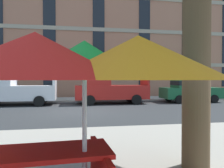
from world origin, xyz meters
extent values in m
plane|color=#2D3033|center=(0.00, 0.00, 0.00)|extent=(120.00, 120.00, 0.00)
cube|color=#B2ADA3|center=(0.00, 6.80, 0.06)|extent=(56.00, 3.60, 0.12)
cube|color=#A87056|center=(0.00, 15.00, 9.60)|extent=(44.68, 12.00, 19.20)
cube|color=#9E937F|center=(0.00, 8.96, 3.20)|extent=(43.78, 0.08, 0.36)
cube|color=#9E937F|center=(0.00, 8.96, 6.40)|extent=(43.78, 0.08, 0.36)
cube|color=silver|center=(-3.82, 3.70, 0.82)|extent=(5.10, 1.90, 0.96)
cube|color=silver|center=(-1.35, 3.70, 1.48)|extent=(0.16, 1.75, 0.36)
cylinder|color=black|center=(-2.24, 4.65, 0.34)|extent=(0.68, 0.22, 0.68)
cylinder|color=black|center=(-2.24, 2.75, 0.34)|extent=(0.68, 0.22, 0.68)
cube|color=#B21E19|center=(2.55, 3.70, 0.82)|extent=(5.10, 1.90, 0.96)
cube|color=#B21E19|center=(1.45, 3.70, 1.75)|extent=(1.90, 1.75, 0.90)
cube|color=#B21E19|center=(5.02, 3.70, 1.48)|extent=(0.16, 1.75, 0.36)
cylinder|color=black|center=(4.13, 4.65, 0.34)|extent=(0.68, 0.22, 0.68)
cylinder|color=black|center=(4.13, 2.75, 0.34)|extent=(0.68, 0.22, 0.68)
cylinder|color=black|center=(0.96, 4.65, 0.34)|extent=(0.68, 0.22, 0.68)
cylinder|color=black|center=(0.96, 2.75, 0.34)|extent=(0.68, 0.22, 0.68)
cube|color=#195933|center=(8.64, 3.70, 0.70)|extent=(4.40, 1.76, 0.80)
cube|color=#195933|center=(8.49, 3.70, 1.44)|extent=(2.30, 1.55, 0.68)
cube|color=black|center=(8.49, 3.70, 1.44)|extent=(2.32, 1.57, 0.32)
cylinder|color=black|center=(10.00, 4.58, 0.30)|extent=(0.60, 0.22, 0.60)
cylinder|color=black|center=(10.00, 2.82, 0.30)|extent=(0.60, 0.22, 0.60)
cylinder|color=black|center=(7.28, 4.58, 0.30)|extent=(0.60, 0.22, 0.60)
cylinder|color=black|center=(7.28, 2.82, 0.30)|extent=(0.60, 0.22, 0.60)
cylinder|color=silver|center=(0.05, -9.00, 1.06)|extent=(0.06, 0.06, 2.12)
cone|color=green|center=(1.00, -9.00, 1.91)|extent=(1.66, 1.66, 0.43)
cone|color=#E5668C|center=(0.52, -8.18, 1.91)|extent=(1.66, 1.66, 0.43)
cone|color=blue|center=(-0.42, -8.18, 1.91)|extent=(1.66, 1.66, 0.43)
cone|color=yellow|center=(-0.90, -9.00, 1.91)|extent=(1.66, 1.66, 0.43)
cone|color=red|center=(-0.42, -9.82, 1.91)|extent=(1.66, 1.66, 0.43)
cone|color=orange|center=(0.52, -9.82, 1.91)|extent=(1.66, 1.66, 0.43)
cone|color=green|center=(0.05, -9.00, 1.95)|extent=(1.59, 1.59, 0.51)
cube|color=red|center=(-0.50, -8.86, 0.74)|extent=(1.85, 0.92, 0.06)
cube|color=red|center=(-0.54, -8.24, 0.44)|extent=(1.81, 0.40, 0.05)
cylinder|color=brown|center=(2.07, -8.22, 1.97)|extent=(0.49, 0.49, 3.95)
camera|label=1|loc=(-0.09, -11.89, 1.70)|focal=35.78mm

